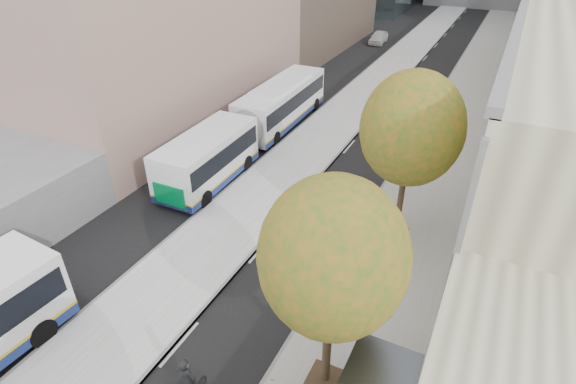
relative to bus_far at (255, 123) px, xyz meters
The scene contains 6 objects.
bus_platform 8.49m from the bus_far, 65.53° to the left, with size 4.25×150.00×0.15m, color #A6A6A6.
sidewalk 13.84m from the bus_far, 33.55° to the left, with size 4.75×150.00×0.08m, color gray.
tree_c 18.44m from the bus_far, 52.79° to the right, with size 4.20×4.20×7.28m.
tree_d 12.79m from the bus_far, 26.28° to the right, with size 4.40×4.40×7.60m.
bus_far is the anchor object (origin of this frame).
distant_car 30.69m from the bus_far, 91.41° to the left, with size 1.65×4.10×1.40m, color beige.
Camera 1 is at (6.68, 4.01, 13.23)m, focal length 28.00 mm.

